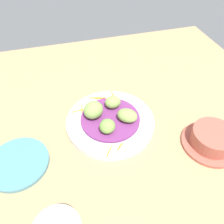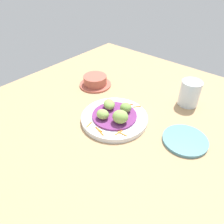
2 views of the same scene
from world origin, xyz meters
The scene contains 11 objects.
table_surface centered at (0.00, 0.00, 1.00)cm, with size 110.00×110.00×2.00cm, color tan.
main_plate centered at (5.57, 0.67, 2.90)cm, with size 24.43×24.43×1.80cm, color silver.
cabbage_bed centered at (5.57, 0.67, 4.17)cm, with size 16.37×16.37×0.73cm, color #702D6B.
carrot_garnish centered at (9.16, 3.32, 4.00)cm, with size 22.57×13.99×0.40cm.
guac_scoop_left centered at (3.67, -3.52, 6.21)cm, with size 4.21×5.48×3.35cm, color #84A851.
guac_scoop_center centered at (9.76, -1.23, 6.23)cm, with size 4.58×4.02×3.38cm, color #84A851.
guac_scoop_right centered at (7.47, 4.87, 6.88)cm, with size 5.01×5.47×4.70cm, color #84A851.
guac_scoop_back centered at (1.37, 2.58, 6.29)cm, with size 4.06×4.21×3.52cm, color #759E47.
side_plate_small centered at (-1.02, 25.50, 2.53)cm, with size 14.76×14.76×1.05cm, color teal.
terracotta_bowl centered at (-8.16, -22.37, 4.16)cm, with size 14.55×14.55×4.82cm.
water_glass centered at (-21.81, 16.74, 7.16)cm, with size 7.90×7.90×10.32cm, color silver.
Camera 2 is at (52.34, 39.30, 52.30)cm, focal length 33.94 mm.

